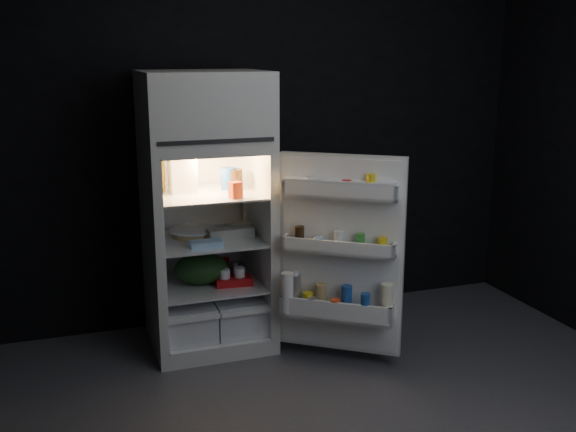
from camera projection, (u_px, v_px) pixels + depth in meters
name	position (u px, v px, depth m)	size (l,w,h in m)	color
floor	(351.00, 429.00, 3.47)	(4.00, 3.40, 0.00)	#4F4F54
wall_back	(255.00, 131.00, 4.71)	(4.00, 0.00, 2.70)	black
refrigerator	(205.00, 202.00, 4.31)	(0.76, 0.71, 1.78)	silver
fridge_door	(339.00, 258.00, 4.05)	(0.69, 0.58, 1.22)	silver
milk_jug	(182.00, 173.00, 4.24)	(0.16, 0.16, 0.24)	white
mayo_jar	(229.00, 178.00, 4.34)	(0.10, 0.10, 0.14)	#1B4593
jam_jar	(235.00, 179.00, 4.34)	(0.10, 0.10, 0.13)	black
amber_bottle	(159.00, 174.00, 4.26)	(0.07, 0.07, 0.22)	#B58E1D
small_carton	(236.00, 190.00, 4.08)	(0.07, 0.05, 0.10)	#F1491C
egg_carton	(230.00, 233.00, 4.31)	(0.29, 0.11, 0.07)	gray
pie	(194.00, 233.00, 4.36)	(0.28, 0.28, 0.04)	tan
flat_package	(206.00, 244.00, 4.12)	(0.20, 0.10, 0.04)	#8FBBDE
wrapped_pkg	(241.00, 227.00, 4.49)	(0.13, 0.11, 0.05)	#F2EEC6
produce_bag	(201.00, 268.00, 4.37)	(0.35, 0.30, 0.20)	#193815
yogurt_tray	(234.00, 281.00, 4.35)	(0.23, 0.13, 0.05)	#B00F13
small_can_red	(225.00, 264.00, 4.63)	(0.06, 0.06, 0.09)	#B00F13
small_can_silver	(234.00, 268.00, 4.55)	(0.07, 0.07, 0.09)	#B9BABE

